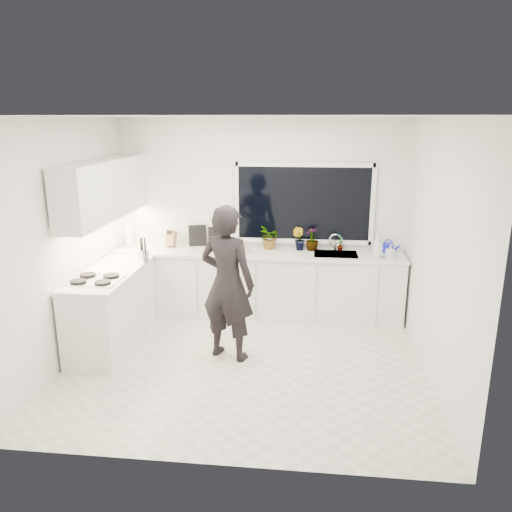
# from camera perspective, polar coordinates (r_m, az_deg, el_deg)

# --- Properties ---
(floor) EXTENTS (4.00, 3.50, 0.02)m
(floor) POSITION_cam_1_polar(r_m,az_deg,el_deg) (5.80, -1.31, -12.15)
(floor) COLOR beige
(floor) RESTS_ON ground
(wall_back) EXTENTS (4.00, 0.02, 2.70)m
(wall_back) POSITION_cam_1_polar(r_m,az_deg,el_deg) (7.02, 0.51, 4.54)
(wall_back) COLOR white
(wall_back) RESTS_ON ground
(wall_left) EXTENTS (0.02, 3.50, 2.70)m
(wall_left) POSITION_cam_1_polar(r_m,az_deg,el_deg) (5.92, -21.08, 1.43)
(wall_left) COLOR white
(wall_left) RESTS_ON ground
(wall_right) EXTENTS (0.02, 3.50, 2.70)m
(wall_right) POSITION_cam_1_polar(r_m,az_deg,el_deg) (5.43, 20.12, 0.32)
(wall_right) COLOR white
(wall_right) RESTS_ON ground
(ceiling) EXTENTS (4.00, 3.50, 0.02)m
(ceiling) POSITION_cam_1_polar(r_m,az_deg,el_deg) (5.14, -1.51, 15.80)
(ceiling) COLOR white
(ceiling) RESTS_ON wall_back
(window) EXTENTS (1.80, 0.02, 1.00)m
(window) POSITION_cam_1_polar(r_m,az_deg,el_deg) (6.91, 5.47, 5.99)
(window) COLOR black
(window) RESTS_ON wall_back
(base_cabinets_back) EXTENTS (3.92, 0.58, 0.88)m
(base_cabinets_back) POSITION_cam_1_polar(r_m,az_deg,el_deg) (6.95, 0.24, -3.33)
(base_cabinets_back) COLOR white
(base_cabinets_back) RESTS_ON floor
(base_cabinets_left) EXTENTS (0.58, 1.60, 0.88)m
(base_cabinets_left) POSITION_cam_1_polar(r_m,az_deg,el_deg) (6.34, -16.11, -5.84)
(base_cabinets_left) COLOR white
(base_cabinets_left) RESTS_ON floor
(countertop_back) EXTENTS (3.94, 0.62, 0.04)m
(countertop_back) POSITION_cam_1_polar(r_m,az_deg,el_deg) (6.81, 0.23, 0.31)
(countertop_back) COLOR silver
(countertop_back) RESTS_ON base_cabinets_back
(countertop_left) EXTENTS (0.62, 1.60, 0.04)m
(countertop_left) POSITION_cam_1_polar(r_m,az_deg,el_deg) (6.20, -16.43, -1.88)
(countertop_left) COLOR silver
(countertop_left) RESTS_ON base_cabinets_left
(upper_cabinets) EXTENTS (0.34, 2.10, 0.70)m
(upper_cabinets) POSITION_cam_1_polar(r_m,az_deg,el_deg) (6.36, -16.89, 7.31)
(upper_cabinets) COLOR white
(upper_cabinets) RESTS_ON wall_left
(sink) EXTENTS (0.58, 0.42, 0.14)m
(sink) POSITION_cam_1_polar(r_m,az_deg,el_deg) (6.80, 9.07, -0.17)
(sink) COLOR silver
(sink) RESTS_ON countertop_back
(faucet) EXTENTS (0.03, 0.03, 0.22)m
(faucet) POSITION_cam_1_polar(r_m,az_deg,el_deg) (6.95, 9.06, 1.55)
(faucet) COLOR silver
(faucet) RESTS_ON countertop_back
(stovetop) EXTENTS (0.56, 0.48, 0.03)m
(stovetop) POSITION_cam_1_polar(r_m,az_deg,el_deg) (5.89, -17.92, -2.54)
(stovetop) COLOR black
(stovetop) RESTS_ON countertop_left
(person) EXTENTS (0.76, 0.62, 1.79)m
(person) POSITION_cam_1_polar(r_m,az_deg,el_deg) (5.60, -3.29, -3.14)
(person) COLOR black
(person) RESTS_ON floor
(pizza_tray) EXTENTS (0.54, 0.45, 0.03)m
(pizza_tray) POSITION_cam_1_polar(r_m,az_deg,el_deg) (6.82, -2.62, 0.64)
(pizza_tray) COLOR silver
(pizza_tray) RESTS_ON countertop_back
(pizza) EXTENTS (0.49, 0.40, 0.01)m
(pizza) POSITION_cam_1_polar(r_m,az_deg,el_deg) (6.82, -2.62, 0.77)
(pizza) COLOR #A93916
(pizza) RESTS_ON pizza_tray
(watering_can) EXTENTS (0.15, 0.15, 0.13)m
(watering_can) POSITION_cam_1_polar(r_m,az_deg,el_deg) (7.00, 14.84, 0.92)
(watering_can) COLOR #1218AF
(watering_can) RESTS_ON countertop_back
(paper_towel_roll) EXTENTS (0.13, 0.13, 0.26)m
(paper_towel_roll) POSITION_cam_1_polar(r_m,az_deg,el_deg) (7.30, -14.28, 2.08)
(paper_towel_roll) COLOR white
(paper_towel_roll) RESTS_ON countertop_back
(knife_block) EXTENTS (0.15, 0.13, 0.22)m
(knife_block) POSITION_cam_1_polar(r_m,az_deg,el_deg) (7.16, -9.68, 1.91)
(knife_block) COLOR olive
(knife_block) RESTS_ON countertop_back
(utensil_crock) EXTENTS (0.13, 0.13, 0.16)m
(utensil_crock) POSITION_cam_1_polar(r_m,az_deg,el_deg) (6.47, -12.72, 0.04)
(utensil_crock) COLOR silver
(utensil_crock) RESTS_ON countertop_left
(picture_frame_large) EXTENTS (0.22, 0.07, 0.28)m
(picture_frame_large) POSITION_cam_1_polar(r_m,az_deg,el_deg) (7.10, -4.58, 2.23)
(picture_frame_large) COLOR black
(picture_frame_large) RESTS_ON countertop_back
(picture_frame_small) EXTENTS (0.25, 0.08, 0.30)m
(picture_frame_small) POSITION_cam_1_polar(r_m,az_deg,el_deg) (7.15, -6.69, 2.35)
(picture_frame_small) COLOR black
(picture_frame_small) RESTS_ON countertop_back
(herb_plants) EXTENTS (1.20, 0.37, 0.33)m
(herb_plants) POSITION_cam_1_polar(r_m,az_deg,el_deg) (6.90, 3.76, 2.03)
(herb_plants) COLOR #26662D
(herb_plants) RESTS_ON countertop_back
(soap_bottles) EXTENTS (0.29, 0.13, 0.32)m
(soap_bottles) POSITION_cam_1_polar(r_m,az_deg,el_deg) (6.66, 14.01, 0.97)
(soap_bottles) COLOR #D8BF66
(soap_bottles) RESTS_ON countertop_back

